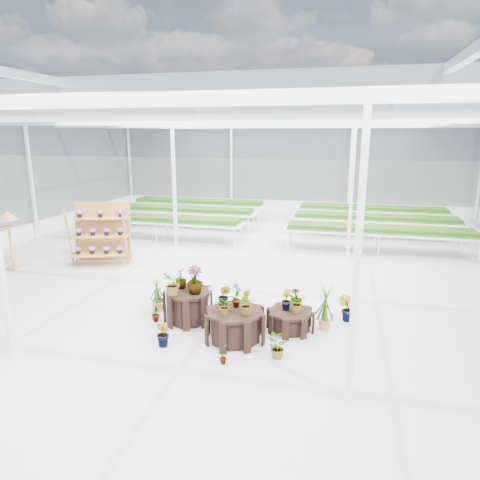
% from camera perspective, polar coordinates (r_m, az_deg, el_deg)
% --- Properties ---
extents(ground_plane, '(24.00, 24.00, 0.00)m').
position_cam_1_polar(ground_plane, '(11.04, -1.73, -7.03)').
color(ground_plane, gray).
rests_on(ground_plane, ground).
extents(greenhouse_shell, '(18.00, 24.00, 4.50)m').
position_cam_1_polar(greenhouse_shell, '(10.45, -1.82, 4.57)').
color(greenhouse_shell, white).
rests_on(greenhouse_shell, ground).
extents(steel_frame, '(18.00, 24.00, 4.50)m').
position_cam_1_polar(steel_frame, '(10.45, -1.82, 4.57)').
color(steel_frame, silver).
rests_on(steel_frame, ground).
extents(nursery_benches, '(16.00, 7.00, 0.84)m').
position_cam_1_polar(nursery_benches, '(17.71, 4.47, 2.41)').
color(nursery_benches, silver).
rests_on(nursery_benches, ground).
extents(plinth_tall, '(1.25, 1.25, 0.69)m').
position_cam_1_polar(plinth_tall, '(9.39, -6.94, -8.78)').
color(plinth_tall, black).
rests_on(plinth_tall, ground).
extents(plinth_mid, '(1.32, 1.32, 0.62)m').
position_cam_1_polar(plinth_mid, '(8.54, -0.67, -11.31)').
color(plinth_mid, black).
rests_on(plinth_mid, ground).
extents(plinth_low, '(1.01, 1.01, 0.43)m').
position_cam_1_polar(plinth_low, '(9.04, 6.72, -10.58)').
color(plinth_low, black).
rests_on(plinth_low, ground).
extents(shelf_rack, '(1.97, 1.43, 1.88)m').
position_cam_1_polar(shelf_rack, '(13.92, -18.13, 0.74)').
color(shelf_rack, '#996632').
rests_on(shelf_rack, ground).
extents(bird_table, '(0.56, 0.56, 1.77)m').
position_cam_1_polar(bird_table, '(14.41, -28.28, -0.03)').
color(bird_table, '#A96F43').
rests_on(bird_table, ground).
extents(nursery_plants, '(4.62, 3.09, 1.29)m').
position_cam_1_polar(nursery_plants, '(9.14, -1.50, -7.81)').
color(nursery_plants, '#203F0D').
rests_on(nursery_plants, ground).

